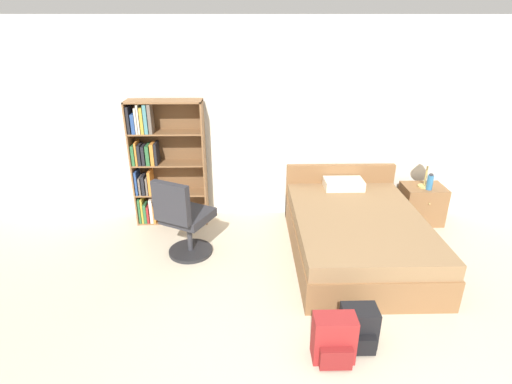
% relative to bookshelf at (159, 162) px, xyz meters
% --- Properties ---
extents(wall_back, '(9.00, 0.06, 2.60)m').
position_rel_bookshelf_xyz_m(wall_back, '(2.02, 0.24, 0.46)').
color(wall_back, silver).
rests_on(wall_back, ground_plane).
extents(bookshelf, '(0.94, 0.30, 1.64)m').
position_rel_bookshelf_xyz_m(bookshelf, '(0.00, 0.00, 0.00)').
color(bookshelf, brown).
rests_on(bookshelf, ground_plane).
extents(bed, '(1.45, 2.08, 0.77)m').
position_rel_bookshelf_xyz_m(bed, '(2.40, -0.87, -0.57)').
color(bed, brown).
rests_on(bed, ground_plane).
extents(office_chair, '(0.67, 0.71, 0.99)m').
position_rel_bookshelf_xyz_m(office_chair, '(0.42, -0.92, -0.37)').
color(office_chair, '#232326').
rests_on(office_chair, ground_plane).
extents(nightstand, '(0.53, 0.43, 0.51)m').
position_rel_bookshelf_xyz_m(nightstand, '(3.49, -0.11, -0.58)').
color(nightstand, brown).
rests_on(nightstand, ground_plane).
extents(table_lamp, '(0.25, 0.25, 0.50)m').
position_rel_bookshelf_xyz_m(table_lamp, '(3.47, -0.13, 0.07)').
color(table_lamp, tan).
rests_on(table_lamp, nightstand).
extents(water_bottle, '(0.08, 0.08, 0.22)m').
position_rel_bookshelf_xyz_m(water_bottle, '(3.50, -0.21, -0.22)').
color(water_bottle, teal).
rests_on(water_bottle, nightstand).
extents(backpack_black, '(0.30, 0.29, 0.35)m').
position_rel_bookshelf_xyz_m(backpack_black, '(2.07, -2.32, -0.67)').
color(backpack_black, black).
rests_on(backpack_black, ground_plane).
extents(backpack_red, '(0.34, 0.25, 0.41)m').
position_rel_bookshelf_xyz_m(backpack_red, '(1.83, -2.49, -0.64)').
color(backpack_red, maroon).
rests_on(backpack_red, ground_plane).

